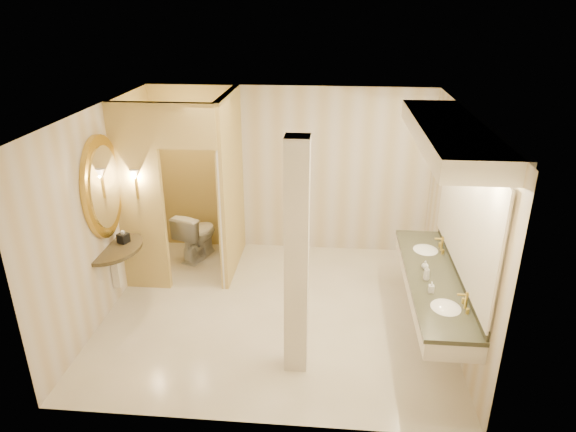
% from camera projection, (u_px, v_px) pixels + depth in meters
% --- Properties ---
extents(floor, '(4.50, 4.50, 0.00)m').
position_uv_depth(floor, '(276.00, 311.00, 6.96)').
color(floor, white).
rests_on(floor, ground).
extents(ceiling, '(4.50, 4.50, 0.00)m').
position_uv_depth(ceiling, '(274.00, 112.00, 5.90)').
color(ceiling, white).
rests_on(ceiling, wall_back).
extents(wall_back, '(4.50, 0.02, 2.70)m').
position_uv_depth(wall_back, '(289.00, 171.00, 8.26)').
color(wall_back, beige).
rests_on(wall_back, floor).
extents(wall_front, '(4.50, 0.02, 2.70)m').
position_uv_depth(wall_front, '(250.00, 308.00, 4.60)').
color(wall_front, beige).
rests_on(wall_front, floor).
extents(wall_left, '(0.02, 4.00, 2.70)m').
position_uv_depth(wall_left, '(102.00, 214.00, 6.61)').
color(wall_left, beige).
rests_on(wall_left, floor).
extents(wall_right, '(0.02, 4.00, 2.70)m').
position_uv_depth(wall_right, '(458.00, 226.00, 6.25)').
color(wall_right, beige).
rests_on(wall_right, floor).
extents(toilet_closet, '(1.50, 1.55, 2.70)m').
position_uv_depth(toilet_closet, '(206.00, 188.00, 7.40)').
color(toilet_closet, '#DACA72').
rests_on(toilet_closet, floor).
extents(wall_sconce, '(0.14, 0.14, 0.42)m').
position_uv_depth(wall_sconce, '(135.00, 176.00, 6.83)').
color(wall_sconce, gold).
rests_on(wall_sconce, toilet_closet).
extents(vanity, '(0.75, 2.72, 2.09)m').
position_uv_depth(vanity, '(445.00, 217.00, 5.79)').
color(vanity, silver).
rests_on(vanity, floor).
extents(console_shelf, '(1.04, 1.04, 1.97)m').
position_uv_depth(console_shelf, '(106.00, 213.00, 6.65)').
color(console_shelf, black).
rests_on(console_shelf, floor).
extents(pillar, '(0.25, 0.25, 2.70)m').
position_uv_depth(pillar, '(297.00, 261.00, 5.42)').
color(pillar, silver).
rests_on(pillar, floor).
extents(tissue_box, '(0.17, 0.17, 0.13)m').
position_uv_depth(tissue_box, '(123.00, 238.00, 6.90)').
color(tissue_box, black).
rests_on(tissue_box, console_shelf).
extents(toilet, '(0.68, 0.89, 0.81)m').
position_uv_depth(toilet, '(197.00, 234.00, 8.27)').
color(toilet, white).
rests_on(toilet, floor).
extents(soap_bottle_a, '(0.06, 0.06, 0.13)m').
position_uv_depth(soap_bottle_a, '(431.00, 287.00, 5.72)').
color(soap_bottle_a, beige).
rests_on(soap_bottle_a, vanity).
extents(soap_bottle_b, '(0.11, 0.11, 0.11)m').
position_uv_depth(soap_bottle_b, '(425.00, 265.00, 6.22)').
color(soap_bottle_b, silver).
rests_on(soap_bottle_b, vanity).
extents(soap_bottle_c, '(0.07, 0.07, 0.19)m').
position_uv_depth(soap_bottle_c, '(427.00, 273.00, 5.96)').
color(soap_bottle_c, '#C6B28C').
rests_on(soap_bottle_c, vanity).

